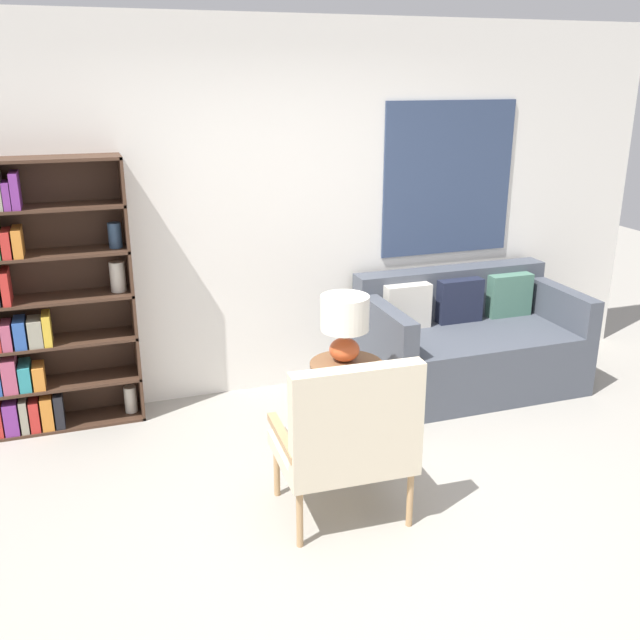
% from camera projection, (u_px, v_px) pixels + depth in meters
% --- Properties ---
extents(ground_plane, '(14.00, 14.00, 0.00)m').
position_uv_depth(ground_plane, '(365.00, 533.00, 3.79)').
color(ground_plane, '#9E998E').
extents(wall_back, '(6.40, 0.08, 2.70)m').
position_uv_depth(wall_back, '(267.00, 213.00, 5.17)').
color(wall_back, white).
rests_on(wall_back, ground_plane).
extents(bookshelf, '(1.02, 0.30, 1.82)m').
position_uv_depth(bookshelf, '(34.00, 310.00, 4.67)').
color(bookshelf, '#422B1E').
rests_on(bookshelf, ground_plane).
extents(armchair, '(0.72, 0.60, 0.96)m').
position_uv_depth(armchair, '(349.00, 435.00, 3.71)').
color(armchair, tan).
rests_on(armchair, ground_plane).
extents(couch, '(1.60, 0.93, 0.86)m').
position_uv_depth(couch, '(467.00, 343.00, 5.52)').
color(couch, '#474C56').
rests_on(couch, ground_plane).
extents(side_table, '(0.47, 0.47, 0.57)m').
position_uv_depth(side_table, '(346.00, 373.00, 4.57)').
color(side_table, brown).
rests_on(side_table, ground_plane).
extents(table_lamp, '(0.31, 0.31, 0.43)m').
position_uv_depth(table_lamp, '(345.00, 321.00, 4.50)').
color(table_lamp, '#C65128').
rests_on(table_lamp, side_table).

